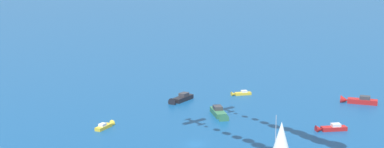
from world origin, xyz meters
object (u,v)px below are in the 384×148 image
at_px(sailboat_near_centre, 281,146).
at_px(motorboat_outer_ring_a, 357,101).
at_px(motorboat_mid_cluster, 240,93).
at_px(motorboat_far_stbd, 106,126).
at_px(motorboat_ahead, 330,128).
at_px(motorboat_inshore, 220,113).
at_px(motorboat_trailing, 180,99).

height_order(sailboat_near_centre, motorboat_outer_ring_a, sailboat_near_centre).
relative_size(sailboat_near_centre, motorboat_outer_ring_a, 1.07).
bearing_deg(motorboat_mid_cluster, motorboat_outer_ring_a, -102.83).
bearing_deg(sailboat_near_centre, motorboat_far_stbd, 57.09).
bearing_deg(motorboat_ahead, motorboat_inshore, 68.38).
relative_size(motorboat_inshore, motorboat_trailing, 1.09).
relative_size(motorboat_inshore, motorboat_outer_ring_a, 1.02).
height_order(motorboat_trailing, motorboat_outer_ring_a, motorboat_outer_ring_a).
distance_m(motorboat_far_stbd, motorboat_trailing, 33.50).
height_order(motorboat_trailing, motorboat_ahead, motorboat_trailing).
height_order(motorboat_far_stbd, motorboat_trailing, motorboat_trailing).
bearing_deg(motorboat_inshore, motorboat_far_stbd, 113.85).
xyz_separation_m(sailboat_near_centre, motorboat_far_stbd, (27.55, 42.56, -4.94)).
bearing_deg(motorboat_ahead, motorboat_mid_cluster, 30.85).
relative_size(motorboat_far_stbd, motorboat_inshore, 0.61).
xyz_separation_m(motorboat_far_stbd, motorboat_outer_ring_a, (30.81, -70.97, 0.32)).
relative_size(motorboat_far_stbd, motorboat_trailing, 0.67).
bearing_deg(motorboat_trailing, motorboat_mid_cluster, -62.01).
bearing_deg(sailboat_near_centre, motorboat_inshore, 18.18).
bearing_deg(motorboat_inshore, motorboat_ahead, -111.62).
height_order(sailboat_near_centre, motorboat_far_stbd, sailboat_near_centre).
relative_size(motorboat_trailing, motorboat_outer_ring_a, 0.93).
relative_size(sailboat_near_centre, motorboat_inshore, 1.05).
bearing_deg(motorboat_ahead, motorboat_trailing, 56.25).
xyz_separation_m(motorboat_far_stbd, motorboat_mid_cluster, (38.92, -35.39, -0.01)).
relative_size(motorboat_trailing, motorboat_mid_cluster, 1.52).
xyz_separation_m(motorboat_trailing, motorboat_ahead, (-27.31, -40.87, -0.18)).
bearing_deg(motorboat_far_stbd, motorboat_ahead, -88.31).
distance_m(sailboat_near_centre, motorboat_far_stbd, 50.94).
distance_m(sailboat_near_centre, motorboat_ahead, 33.26).
relative_size(motorboat_far_stbd, motorboat_mid_cluster, 1.01).
xyz_separation_m(motorboat_inshore, motorboat_outer_ring_a, (17.87, -41.71, -0.01)).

